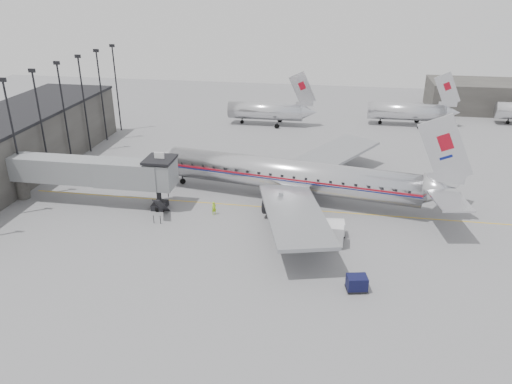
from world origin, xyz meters
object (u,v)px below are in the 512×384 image
at_px(baggage_cart_white, 335,228).
at_px(airliner, 296,176).
at_px(service_van, 320,233).
at_px(baggage_cart_navy, 357,283).
at_px(ramp_worker, 214,208).

bearing_deg(baggage_cart_white, airliner, 115.25).
relative_size(service_van, baggage_cart_navy, 2.42).
xyz_separation_m(airliner, baggage_cart_navy, (7.40, -18.87, -2.42)).
distance_m(service_van, baggage_cart_navy, 8.86).
distance_m(service_van, ramp_worker, 13.67).
height_order(airliner, ramp_worker, airliner).
bearing_deg(baggage_cart_navy, ramp_worker, 129.49).
xyz_separation_m(service_van, ramp_worker, (-12.72, 5.00, -0.47)).
relative_size(baggage_cart_navy, baggage_cart_white, 0.93).
height_order(airliner, baggage_cart_navy, airliner).
distance_m(airliner, baggage_cart_navy, 20.41).
bearing_deg(service_van, ramp_worker, 159.36).
bearing_deg(baggage_cart_navy, service_van, 103.02).
height_order(airliner, service_van, airliner).
xyz_separation_m(baggage_cart_white, ramp_worker, (-14.28, 2.89, -0.10)).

